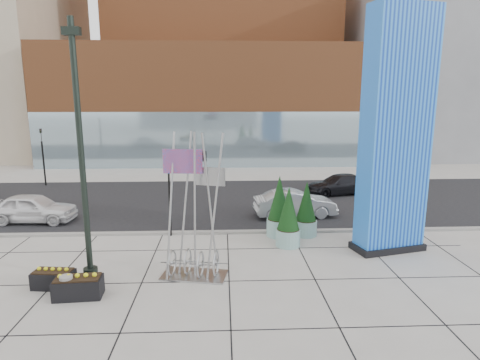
{
  "coord_description": "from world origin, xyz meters",
  "views": [
    {
      "loc": [
        0.82,
        -13.87,
        6.23
      ],
      "look_at": [
        1.51,
        2.0,
        2.96
      ],
      "focal_mm": 30.0,
      "sensor_mm": 36.0,
      "label": 1
    }
  ],
  "objects_px": {
    "public_art_sculpture": "(194,240)",
    "car_silver_mid": "(295,204)",
    "concrete_bollard": "(67,288)",
    "lamp_post": "(83,182)",
    "car_white_west": "(33,208)",
    "overhead_street_sign": "(183,165)",
    "blue_pylon": "(395,138)"
  },
  "relations": [
    {
      "from": "public_art_sculpture",
      "to": "concrete_bollard",
      "type": "distance_m",
      "value": 4.28
    },
    {
      "from": "car_silver_mid",
      "to": "blue_pylon",
      "type": "bearing_deg",
      "value": -153.13
    },
    {
      "from": "car_silver_mid",
      "to": "overhead_street_sign",
      "type": "bearing_deg",
      "value": 110.53
    },
    {
      "from": "public_art_sculpture",
      "to": "car_white_west",
      "type": "height_order",
      "value": "public_art_sculpture"
    },
    {
      "from": "lamp_post",
      "to": "overhead_street_sign",
      "type": "relative_size",
      "value": 2.24
    },
    {
      "from": "concrete_bollard",
      "to": "car_silver_mid",
      "type": "height_order",
      "value": "car_silver_mid"
    },
    {
      "from": "car_white_west",
      "to": "overhead_street_sign",
      "type": "bearing_deg",
      "value": -103.32
    },
    {
      "from": "car_white_west",
      "to": "car_silver_mid",
      "type": "height_order",
      "value": "car_white_west"
    },
    {
      "from": "public_art_sculpture",
      "to": "car_silver_mid",
      "type": "distance_m",
      "value": 8.57
    },
    {
      "from": "blue_pylon",
      "to": "lamp_post",
      "type": "xyz_separation_m",
      "value": [
        -11.39,
        -2.61,
        -1.14
      ]
    },
    {
      "from": "blue_pylon",
      "to": "concrete_bollard",
      "type": "height_order",
      "value": "blue_pylon"
    },
    {
      "from": "overhead_street_sign",
      "to": "car_white_west",
      "type": "height_order",
      "value": "overhead_street_sign"
    },
    {
      "from": "car_white_west",
      "to": "car_silver_mid",
      "type": "bearing_deg",
      "value": -85.1
    },
    {
      "from": "blue_pylon",
      "to": "overhead_street_sign",
      "type": "bearing_deg",
      "value": 152.05
    },
    {
      "from": "lamp_post",
      "to": "car_silver_mid",
      "type": "height_order",
      "value": "lamp_post"
    },
    {
      "from": "blue_pylon",
      "to": "car_white_west",
      "type": "relative_size",
      "value": 2.28
    },
    {
      "from": "car_white_west",
      "to": "concrete_bollard",
      "type": "bearing_deg",
      "value": -146.52
    },
    {
      "from": "lamp_post",
      "to": "car_white_west",
      "type": "relative_size",
      "value": 2.03
    },
    {
      "from": "overhead_street_sign",
      "to": "car_silver_mid",
      "type": "distance_m",
      "value": 6.72
    },
    {
      "from": "concrete_bollard",
      "to": "car_white_west",
      "type": "distance_m",
      "value": 9.49
    },
    {
      "from": "concrete_bollard",
      "to": "car_white_west",
      "type": "height_order",
      "value": "car_white_west"
    },
    {
      "from": "concrete_bollard",
      "to": "car_white_west",
      "type": "relative_size",
      "value": 0.18
    },
    {
      "from": "public_art_sculpture",
      "to": "concrete_bollard",
      "type": "xyz_separation_m",
      "value": [
        -3.89,
        -1.5,
        -0.96
      ]
    },
    {
      "from": "car_silver_mid",
      "to": "public_art_sculpture",
      "type": "bearing_deg",
      "value": 140.04
    },
    {
      "from": "lamp_post",
      "to": "car_white_west",
      "type": "height_order",
      "value": "lamp_post"
    },
    {
      "from": "concrete_bollard",
      "to": "car_silver_mid",
      "type": "bearing_deg",
      "value": 44.42
    },
    {
      "from": "blue_pylon",
      "to": "car_silver_mid",
      "type": "height_order",
      "value": "blue_pylon"
    },
    {
      "from": "lamp_post",
      "to": "concrete_bollard",
      "type": "distance_m",
      "value": 3.37
    },
    {
      "from": "public_art_sculpture",
      "to": "car_white_west",
      "type": "relative_size",
      "value": 1.21
    },
    {
      "from": "concrete_bollard",
      "to": "car_white_west",
      "type": "xyz_separation_m",
      "value": [
        -4.74,
        8.21,
        0.34
      ]
    },
    {
      "from": "blue_pylon",
      "to": "lamp_post",
      "type": "relative_size",
      "value": 1.12
    },
    {
      "from": "concrete_bollard",
      "to": "car_silver_mid",
      "type": "distance_m",
      "value": 12.22
    }
  ]
}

